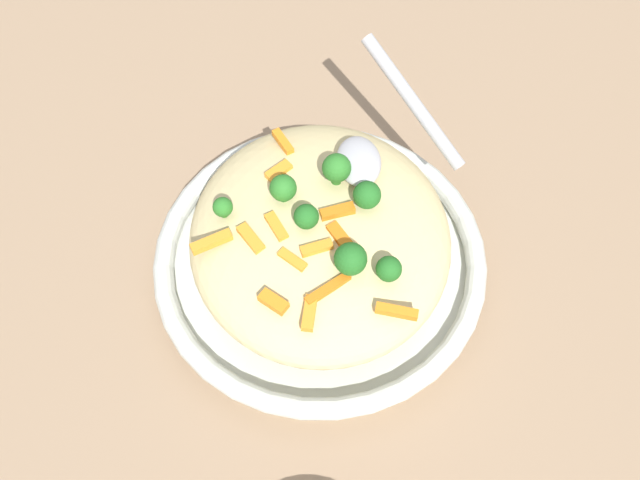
# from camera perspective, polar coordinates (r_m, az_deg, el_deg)

# --- Properties ---
(ground_plane) EXTENTS (2.40, 2.40, 0.00)m
(ground_plane) POSITION_cam_1_polar(r_m,az_deg,el_deg) (0.68, -0.00, -2.79)
(ground_plane) COLOR #9E7F60
(serving_bowl) EXTENTS (0.32, 0.32, 0.04)m
(serving_bowl) POSITION_cam_1_polar(r_m,az_deg,el_deg) (0.66, -0.00, -1.80)
(serving_bowl) COLOR silver
(serving_bowl) RESTS_ON ground_plane
(pasta_mound) EXTENTS (0.26, 0.24, 0.07)m
(pasta_mound) POSITION_cam_1_polar(r_m,az_deg,el_deg) (0.62, -0.00, 0.39)
(pasta_mound) COLOR #DBC689
(pasta_mound) RESTS_ON serving_bowl
(carrot_piece_0) EXTENTS (0.02, 0.03, 0.01)m
(carrot_piece_0) POSITION_cam_1_polar(r_m,az_deg,el_deg) (0.62, -3.48, 5.79)
(carrot_piece_0) COLOR orange
(carrot_piece_0) RESTS_ON pasta_mound
(carrot_piece_1) EXTENTS (0.03, 0.02, 0.01)m
(carrot_piece_1) POSITION_cam_1_polar(r_m,az_deg,el_deg) (0.64, -3.13, 8.23)
(carrot_piece_1) COLOR orange
(carrot_piece_1) RESTS_ON pasta_mound
(carrot_piece_2) EXTENTS (0.03, 0.02, 0.01)m
(carrot_piece_2) POSITION_cam_1_polar(r_m,az_deg,el_deg) (0.55, -0.90, -6.14)
(carrot_piece_2) COLOR orange
(carrot_piece_2) RESTS_ON pasta_mound
(carrot_piece_3) EXTENTS (0.04, 0.03, 0.01)m
(carrot_piece_3) POSITION_cam_1_polar(r_m,az_deg,el_deg) (0.57, 2.02, -0.18)
(carrot_piece_3) COLOR orange
(carrot_piece_3) RESTS_ON pasta_mound
(carrot_piece_4) EXTENTS (0.02, 0.04, 0.01)m
(carrot_piece_4) POSITION_cam_1_polar(r_m,az_deg,el_deg) (0.58, -9.10, -0.15)
(carrot_piece_4) COLOR orange
(carrot_piece_4) RESTS_ON pasta_mound
(carrot_piece_5) EXTENTS (0.02, 0.02, 0.01)m
(carrot_piece_5) POSITION_cam_1_polar(r_m,az_deg,el_deg) (0.57, -2.33, -1.68)
(carrot_piece_5) COLOR orange
(carrot_piece_5) RESTS_ON pasta_mound
(carrot_piece_6) EXTENTS (0.01, 0.03, 0.01)m
(carrot_piece_6) POSITION_cam_1_polar(r_m,az_deg,el_deg) (0.57, -0.28, -0.68)
(carrot_piece_6) COLOR orange
(carrot_piece_6) RESTS_ON pasta_mound
(carrot_piece_7) EXTENTS (0.03, 0.04, 0.01)m
(carrot_piece_7) POSITION_cam_1_polar(r_m,az_deg,el_deg) (0.55, 0.19, -4.14)
(carrot_piece_7) COLOR orange
(carrot_piece_7) RESTS_ON pasta_mound
(carrot_piece_8) EXTENTS (0.02, 0.03, 0.01)m
(carrot_piece_8) POSITION_cam_1_polar(r_m,az_deg,el_deg) (0.59, 1.46, 2.50)
(carrot_piece_8) COLOR orange
(carrot_piece_8) RESTS_ON pasta_mound
(carrot_piece_9) EXTENTS (0.02, 0.04, 0.01)m
(carrot_piece_9) POSITION_cam_1_polar(r_m,az_deg,el_deg) (0.55, 6.45, -5.96)
(carrot_piece_9) COLOR orange
(carrot_piece_9) RESTS_ON pasta_mound
(carrot_piece_10) EXTENTS (0.03, 0.02, 0.01)m
(carrot_piece_10) POSITION_cam_1_polar(r_m,az_deg,el_deg) (0.58, -3.68, 1.11)
(carrot_piece_10) COLOR orange
(carrot_piece_10) RESTS_ON pasta_mound
(carrot_piece_11) EXTENTS (0.02, 0.03, 0.01)m
(carrot_piece_11) POSITION_cam_1_polar(r_m,az_deg,el_deg) (0.55, -3.92, -5.19)
(carrot_piece_11) COLOR orange
(carrot_piece_11) RESTS_ON pasta_mound
(carrot_piece_12) EXTENTS (0.03, 0.02, 0.01)m
(carrot_piece_12) POSITION_cam_1_polar(r_m,az_deg,el_deg) (0.58, -5.83, 0.12)
(carrot_piece_12) COLOR orange
(carrot_piece_12) RESTS_ON pasta_mound
(broccoli_floret_0) EXTENTS (0.02, 0.02, 0.03)m
(broccoli_floret_0) POSITION_cam_1_polar(r_m,az_deg,el_deg) (0.59, -3.11, 4.35)
(broccoli_floret_0) COLOR #296820
(broccoli_floret_0) RESTS_ON pasta_mound
(broccoli_floret_1) EXTENTS (0.03, 0.03, 0.03)m
(broccoli_floret_1) POSITION_cam_1_polar(r_m,az_deg,el_deg) (0.55, 2.57, -1.62)
(broccoli_floret_1) COLOR #205B1C
(broccoli_floret_1) RESTS_ON pasta_mound
(broccoli_floret_2) EXTENTS (0.02, 0.02, 0.03)m
(broccoli_floret_2) POSITION_cam_1_polar(r_m,az_deg,el_deg) (0.55, 5.78, -2.45)
(broccoli_floret_2) COLOR #205B1C
(broccoli_floret_2) RESTS_ON pasta_mound
(broccoli_floret_3) EXTENTS (0.03, 0.03, 0.03)m
(broccoli_floret_3) POSITION_cam_1_polar(r_m,az_deg,el_deg) (0.59, 1.40, 6.02)
(broccoli_floret_3) COLOR #296820
(broccoli_floret_3) RESTS_ON pasta_mound
(broccoli_floret_4) EXTENTS (0.02, 0.02, 0.02)m
(broccoli_floret_4) POSITION_cam_1_polar(r_m,az_deg,el_deg) (0.59, -8.15, 2.73)
(broccoli_floret_4) COLOR #296820
(broccoli_floret_4) RESTS_ON pasta_mound
(broccoli_floret_5) EXTENTS (0.02, 0.02, 0.03)m
(broccoli_floret_5) POSITION_cam_1_polar(r_m,az_deg,el_deg) (0.58, 3.96, 3.76)
(broccoli_floret_5) COLOR #205B1C
(broccoli_floret_5) RESTS_ON pasta_mound
(broccoli_floret_6) EXTENTS (0.02, 0.02, 0.03)m
(broccoli_floret_6) POSITION_cam_1_polar(r_m,az_deg,el_deg) (0.57, -1.16, 1.95)
(broccoli_floret_6) COLOR #205B1C
(broccoli_floret_6) RESTS_ON pasta_mound
(serving_spoon) EXTENTS (0.12, 0.12, 0.08)m
(serving_spoon) POSITION_cam_1_polar(r_m,az_deg,el_deg) (0.61, 4.80, 8.24)
(serving_spoon) COLOR #B7B7BC
(serving_spoon) RESTS_ON pasta_mound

